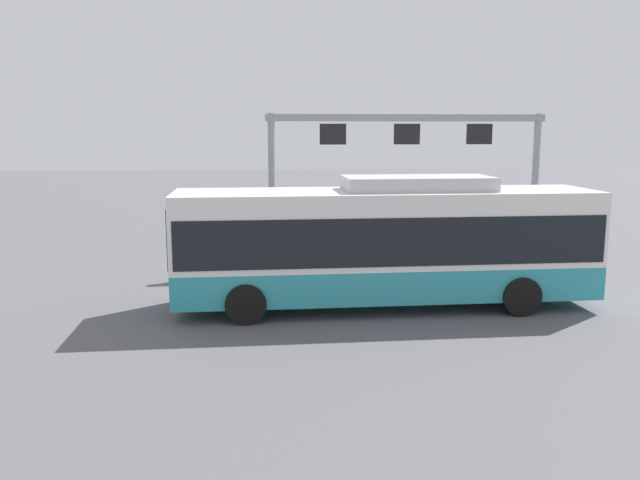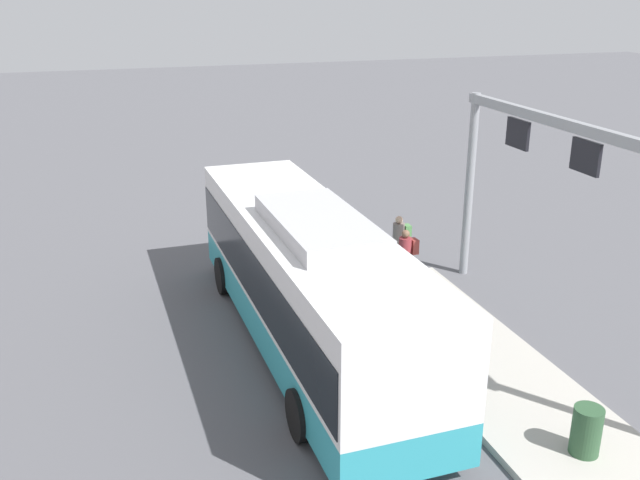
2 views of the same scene
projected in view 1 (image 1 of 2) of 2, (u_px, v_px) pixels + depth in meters
ground_plane at (384, 306)px, 17.30m from camera, size 120.00×120.00×0.00m
platform_curb at (421, 274)px, 20.77m from camera, size 10.00×2.80×0.16m
bus_main at (386, 239)px, 16.99m from camera, size 11.00×2.84×3.46m
person_boarding at (299, 246)px, 20.27m from camera, size 0.35×0.53×1.67m
person_waiting_near at (249, 249)px, 20.67m from camera, size 0.35×0.53×1.67m
platform_sign_gantry at (406, 155)px, 22.35m from camera, size 9.69×0.24×5.20m
trash_bin at (530, 256)px, 21.04m from camera, size 0.52×0.52×0.90m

